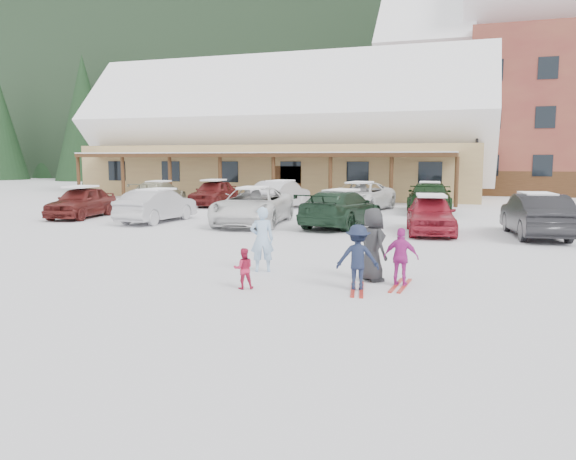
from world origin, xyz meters
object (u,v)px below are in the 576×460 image
(day_lodge, at_px, (283,141))
(parked_car_3, at_px, (341,208))
(lamp_post, at_px, (477,146))
(adult_skier, at_px, (262,239))
(child_magenta, at_px, (401,257))
(parked_car_5, at_px, (536,215))
(parked_car_4, at_px, (431,214))
(parked_car_1, at_px, (157,206))
(parked_car_2, at_px, (253,206))
(parked_car_0, at_px, (81,202))
(toddler_red, at_px, (244,268))
(parked_car_9, at_px, (281,195))
(parked_car_8, at_px, (214,193))
(parked_car_11, at_px, (429,197))
(child_navy, at_px, (358,258))
(parked_car_10, at_px, (359,197))
(parked_car_7, at_px, (159,193))
(bystander_dark, at_px, (373,245))

(day_lodge, bearing_deg, parked_car_3, -64.50)
(day_lodge, bearing_deg, lamp_post, -12.87)
(adult_skier, bearing_deg, child_magenta, 146.89)
(adult_skier, xyz_separation_m, parked_car_5, (6.87, 8.61, -0.03))
(day_lodge, xyz_separation_m, parked_car_3, (8.53, -17.88, -3.22))
(parked_car_4, bearing_deg, parked_car_1, 171.50)
(child_magenta, xyz_separation_m, parked_car_2, (-7.20, 9.48, 0.13))
(parked_car_0, relative_size, parked_car_5, 0.92)
(child_magenta, distance_m, parked_car_5, 9.79)
(parked_car_4, bearing_deg, toddler_red, -114.74)
(parked_car_3, height_order, parked_car_9, parked_car_9)
(parked_car_0, bearing_deg, parked_car_8, 60.85)
(adult_skier, bearing_deg, parked_car_2, -90.98)
(parked_car_1, height_order, parked_car_3, parked_car_3)
(parked_car_4, distance_m, parked_car_5, 3.55)
(toddler_red, bearing_deg, parked_car_3, -115.29)
(adult_skier, relative_size, parked_car_9, 0.34)
(adult_skier, bearing_deg, parked_car_11, -123.39)
(parked_car_8, distance_m, parked_car_11, 12.03)
(lamp_post, distance_m, parked_car_5, 15.89)
(child_magenta, relative_size, parked_car_11, 0.24)
(child_navy, bearing_deg, parked_car_5, -124.24)
(parked_car_1, xyz_separation_m, parked_car_8, (-1.30, 8.21, 0.04))
(adult_skier, distance_m, parked_car_2, 9.74)
(parked_car_2, relative_size, parked_car_8, 1.26)
(parked_car_4, height_order, parked_car_10, parked_car_10)
(adult_skier, bearing_deg, parked_car_5, -152.75)
(parked_car_3, height_order, parked_car_11, parked_car_11)
(parked_car_2, xyz_separation_m, parked_car_4, (7.16, -0.59, -0.07))
(adult_skier, xyz_separation_m, parked_car_7, (-12.50, 15.97, -0.09))
(parked_car_11, bearing_deg, parked_car_7, -2.48)
(toddler_red, distance_m, parked_car_4, 10.63)
(toddler_red, relative_size, parked_car_2, 0.16)
(parked_car_1, height_order, parked_car_9, parked_car_9)
(bystander_dark, height_order, parked_car_10, bystander_dark)
(day_lodge, height_order, parked_car_10, day_lodge)
(parked_car_1, relative_size, parked_car_5, 0.93)
(parked_car_3, bearing_deg, child_magenta, 119.39)
(parked_car_11, bearing_deg, bystander_dark, 85.63)
(parked_car_3, bearing_deg, child_navy, 114.23)
(child_magenta, distance_m, parked_car_2, 11.91)
(toddler_red, height_order, parked_car_10, parked_car_10)
(child_navy, xyz_separation_m, parked_car_10, (-3.37, 17.29, 0.06))
(day_lodge, bearing_deg, parked_car_0, -100.90)
(lamp_post, bearing_deg, parked_car_3, -108.94)
(adult_skier, height_order, parked_car_4, adult_skier)
(parked_car_4, distance_m, parked_car_8, 15.16)
(parked_car_3, distance_m, parked_car_9, 8.17)
(parked_car_2, bearing_deg, parked_car_4, -11.58)
(parked_car_0, xyz_separation_m, parked_car_11, (14.96, 7.59, 0.04))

